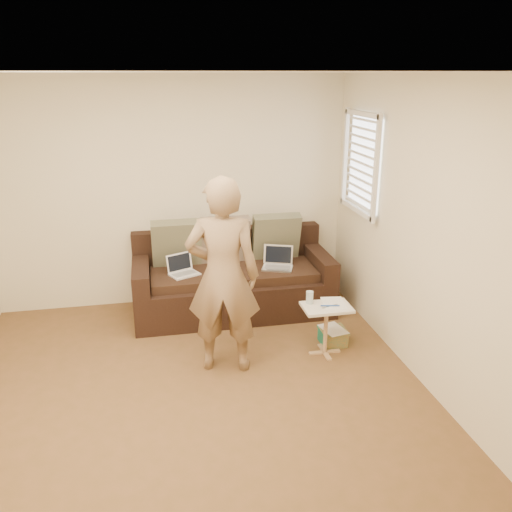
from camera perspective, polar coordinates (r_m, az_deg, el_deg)
name	(u,v)px	position (r m, az deg, el deg)	size (l,w,h in m)	color
floor	(195,407)	(4.54, -6.59, -15.87)	(4.50, 4.50, 0.00)	brown
ceiling	(180,72)	(3.72, -8.19, 19.07)	(4.50, 4.50, 0.00)	white
wall_back	(172,193)	(6.10, -9.07, 6.69)	(4.00, 4.00, 0.00)	beige
wall_front	(243,469)	(1.97, -1.43, -21.97)	(4.00, 4.00, 0.00)	beige
wall_right	(435,241)	(4.53, 18.78, 1.52)	(4.50, 4.50, 0.00)	beige
window_blinds	(361,163)	(5.73, 11.30, 9.83)	(0.12, 0.88, 1.08)	white
sofa	(233,276)	(5.96, -2.52, -2.18)	(2.20, 0.95, 0.85)	black
pillow_left	(177,243)	(5.97, -8.57, 1.36)	(0.55, 0.14, 0.55)	#585A42
pillow_mid	(225,240)	(6.04, -3.37, 1.74)	(0.55, 0.14, 0.55)	brown
pillow_right	(276,237)	(6.15, 2.17, 2.09)	(0.55, 0.14, 0.55)	#585A42
laptop_silver	(277,269)	(5.92, 2.32, -1.37)	(0.33, 0.24, 0.22)	#B7BABC
laptop_white	(185,275)	(5.78, -7.72, -2.05)	(0.30, 0.22, 0.22)	white
person	(223,276)	(4.65, -3.59, -2.19)	(0.66, 0.45, 1.80)	olive
side_table	(326,330)	(5.18, 7.53, -7.91)	(0.46, 0.32, 0.50)	silver
drinking_glass	(310,297)	(5.09, 5.81, -4.47)	(0.07, 0.07, 0.12)	silver
scissors	(330,306)	(5.06, 8.00, -5.36)	(0.18, 0.10, 0.02)	silver
paper_on_table	(334,303)	(5.13, 8.39, -5.06)	(0.21, 0.30, 0.00)	white
striped_box	(333,336)	(5.44, 8.30, -8.57)	(0.26, 0.26, 0.17)	orange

